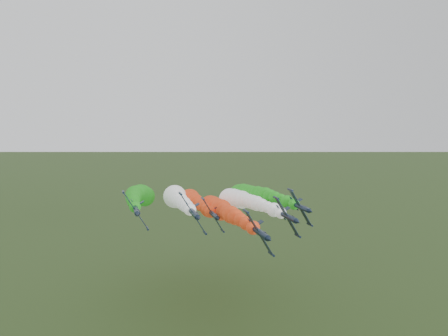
{
  "coord_description": "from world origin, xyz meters",
  "views": [
    {
      "loc": [
        -18.55,
        -87.51,
        64.4
      ],
      "look_at": [
        6.2,
        7.08,
        54.45
      ],
      "focal_mm": 35.0,
      "sensor_mm": 36.0,
      "label": 1
    }
  ],
  "objects_px": {
    "jet_inner_right": "(235,200)",
    "jet_outer_left": "(140,196)",
    "jet_lead": "(214,208)",
    "jet_trail": "(191,200)",
    "jet_outer_right": "(246,194)",
    "jet_inner_left": "(176,197)"
  },
  "relations": [
    {
      "from": "jet_inner_right",
      "to": "jet_outer_left",
      "type": "height_order",
      "value": "jet_outer_left"
    },
    {
      "from": "jet_lead",
      "to": "jet_trail",
      "type": "xyz_separation_m",
      "value": [
        -1.94,
        31.84,
        -2.75
      ]
    },
    {
      "from": "jet_inner_right",
      "to": "jet_outer_left",
      "type": "xyz_separation_m",
      "value": [
        -32.3,
        11.69,
        0.87
      ]
    },
    {
      "from": "jet_inner_right",
      "to": "jet_outer_right",
      "type": "height_order",
      "value": "jet_outer_right"
    },
    {
      "from": "jet_inner_left",
      "to": "jet_outer_left",
      "type": "bearing_deg",
      "value": 137.98
    },
    {
      "from": "jet_trail",
      "to": "jet_outer_left",
      "type": "bearing_deg",
      "value": -156.63
    },
    {
      "from": "jet_inner_left",
      "to": "jet_outer_right",
      "type": "xyz_separation_m",
      "value": [
        27.46,
        6.04,
        -1.2
      ]
    },
    {
      "from": "jet_lead",
      "to": "jet_inner_right",
      "type": "xyz_separation_m",
      "value": [
        10.16,
        11.42,
        0.27
      ]
    },
    {
      "from": "jet_inner_left",
      "to": "jet_lead",
      "type": "bearing_deg",
      "value": -50.13
    },
    {
      "from": "jet_inner_right",
      "to": "jet_trail",
      "type": "bearing_deg",
      "value": 120.65
    },
    {
      "from": "jet_outer_left",
      "to": "jet_trail",
      "type": "bearing_deg",
      "value": 23.37
    },
    {
      "from": "jet_lead",
      "to": "jet_inner_right",
      "type": "height_order",
      "value": "jet_inner_right"
    },
    {
      "from": "jet_inner_left",
      "to": "jet_outer_left",
      "type": "xyz_separation_m",
      "value": [
        -11.45,
        10.31,
        -0.73
      ]
    },
    {
      "from": "jet_lead",
      "to": "jet_inner_left",
      "type": "bearing_deg",
      "value": 129.87
    },
    {
      "from": "jet_lead",
      "to": "jet_outer_left",
      "type": "distance_m",
      "value": 32.02
    },
    {
      "from": "jet_lead",
      "to": "jet_inner_right",
      "type": "distance_m",
      "value": 15.29
    },
    {
      "from": "jet_inner_right",
      "to": "jet_outer_right",
      "type": "relative_size",
      "value": 0.99
    },
    {
      "from": "jet_inner_right",
      "to": "jet_trail",
      "type": "relative_size",
      "value": 1.0
    },
    {
      "from": "jet_lead",
      "to": "jet_inner_left",
      "type": "relative_size",
      "value": 1.0
    },
    {
      "from": "jet_inner_left",
      "to": "jet_trail",
      "type": "bearing_deg",
      "value": 65.32
    },
    {
      "from": "jet_inner_left",
      "to": "jet_outer_right",
      "type": "relative_size",
      "value": 1.0
    },
    {
      "from": "jet_lead",
      "to": "jet_outer_left",
      "type": "bearing_deg",
      "value": 133.77
    }
  ]
}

